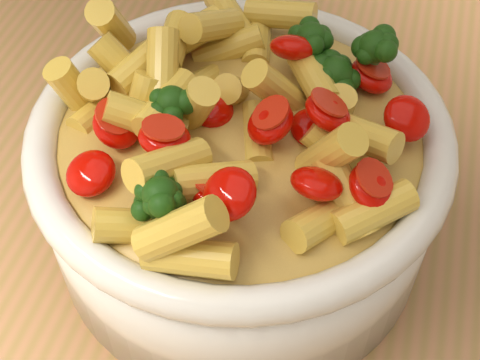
# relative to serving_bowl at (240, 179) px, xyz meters

# --- Properties ---
(serving_bowl) EXTENTS (0.26, 0.26, 0.11)m
(serving_bowl) POSITION_rel_serving_bowl_xyz_m (0.00, 0.00, 0.00)
(serving_bowl) COLOR silver
(serving_bowl) RESTS_ON table
(pasta_salad) EXTENTS (0.21, 0.21, 0.05)m
(pasta_salad) POSITION_rel_serving_bowl_xyz_m (0.00, 0.00, 0.07)
(pasta_salad) COLOR gold
(pasta_salad) RESTS_ON serving_bowl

